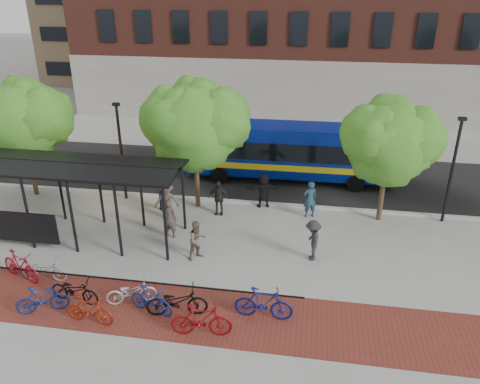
% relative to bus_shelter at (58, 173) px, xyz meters
% --- Properties ---
extents(ground, '(160.00, 160.00, 0.00)m').
position_rel_bus_shelter_xyz_m(ground, '(8.13, 0.48, -3.00)').
color(ground, '#9E9E99').
rests_on(ground, ground).
extents(asphalt_street, '(160.00, 8.00, 0.01)m').
position_rel_bus_shelter_xyz_m(asphalt_street, '(8.13, 8.48, -2.99)').
color(asphalt_street, black).
rests_on(asphalt_street, ground).
extents(curb, '(160.00, 0.25, 0.12)m').
position_rel_bus_shelter_xyz_m(curb, '(8.13, 4.48, -2.94)').
color(curb, '#B7B7B2').
rests_on(curb, ground).
extents(brick_strip, '(24.00, 3.00, 0.01)m').
position_rel_bus_shelter_xyz_m(brick_strip, '(6.13, -4.52, -3.00)').
color(brick_strip, maroon).
rests_on(brick_strip, ground).
extents(bike_rack_rail, '(12.00, 0.05, 0.95)m').
position_rel_bus_shelter_xyz_m(bike_rack_rail, '(4.83, -3.62, -3.00)').
color(bike_rack_rail, black).
rests_on(bike_rack_rail, ground).
extents(bus_shelter, '(10.60, 3.07, 3.60)m').
position_rel_bus_shelter_xyz_m(bus_shelter, '(0.00, 0.00, 0.00)').
color(bus_shelter, black).
rests_on(bus_shelter, ground).
extents(tree_a, '(4.90, 4.00, 6.18)m').
position_rel_bus_shelter_xyz_m(tree_a, '(-3.77, 3.83, 1.24)').
color(tree_a, '#382619').
rests_on(tree_a, ground).
extents(tree_b, '(5.15, 4.20, 6.47)m').
position_rel_bus_shelter_xyz_m(tree_b, '(5.23, 3.83, 1.46)').
color(tree_b, '#382619').
rests_on(tree_b, ground).
extents(tree_c, '(4.66, 3.80, 5.92)m').
position_rel_bus_shelter_xyz_m(tree_c, '(14.22, 3.83, 1.06)').
color(tree_c, '#382619').
rests_on(tree_c, ground).
extents(lamp_post_left, '(0.35, 0.20, 5.12)m').
position_rel_bus_shelter_xyz_m(lamp_post_left, '(1.13, 4.08, -0.25)').
color(lamp_post_left, black).
rests_on(lamp_post_left, ground).
extents(lamp_post_right, '(0.35, 0.20, 5.12)m').
position_rel_bus_shelter_xyz_m(lamp_post_right, '(17.13, 4.08, -0.25)').
color(lamp_post_right, black).
rests_on(lamp_post_right, ground).
extents(bus, '(11.84, 2.93, 3.19)m').
position_rel_bus_shelter_xyz_m(bus, '(9.40, 8.16, -1.17)').
color(bus, navy).
rests_on(bus, ground).
extents(bike_1, '(2.05, 1.23, 1.19)m').
position_rel_bus_shelter_xyz_m(bike_1, '(-0.02, -3.58, -2.40)').
color(bike_1, maroon).
rests_on(bike_1, ground).
extents(bike_2, '(1.82, 0.70, 0.94)m').
position_rel_bus_shelter_xyz_m(bike_2, '(0.92, -3.52, -2.53)').
color(bike_2, '#A1A2A4').
rests_on(bike_2, ground).
extents(bike_3, '(1.82, 1.18, 1.07)m').
position_rel_bus_shelter_xyz_m(bike_3, '(1.88, -5.28, -2.47)').
color(bike_3, navy).
rests_on(bike_3, ground).
extents(bike_4, '(1.98, 0.91, 1.00)m').
position_rel_bus_shelter_xyz_m(bike_4, '(2.71, -4.57, -2.50)').
color(bike_4, black).
rests_on(bike_4, ground).
extents(bike_5, '(1.80, 0.68, 1.06)m').
position_rel_bus_shelter_xyz_m(bike_5, '(3.74, -5.56, -2.47)').
color(bike_5, maroon).
rests_on(bike_5, ground).
extents(bike_6, '(1.88, 1.23, 0.93)m').
position_rel_bus_shelter_xyz_m(bike_6, '(4.73, -4.29, -2.53)').
color(bike_6, '#B8B7BA').
rests_on(bike_6, ground).
extents(bike_7, '(1.79, 0.94, 1.03)m').
position_rel_bus_shelter_xyz_m(bike_7, '(5.61, -4.70, -2.48)').
color(bike_7, navy).
rests_on(bike_7, ground).
extents(bike_8, '(2.22, 1.17, 1.11)m').
position_rel_bus_shelter_xyz_m(bike_8, '(6.52, -4.67, -2.44)').
color(bike_8, black).
rests_on(bike_8, ground).
extents(bike_9, '(2.05, 0.79, 1.20)m').
position_rel_bus_shelter_xyz_m(bike_9, '(7.59, -5.53, -2.40)').
color(bike_9, maroon).
rests_on(bike_9, ground).
extents(bike_11, '(2.03, 0.62, 1.21)m').
position_rel_bus_shelter_xyz_m(bike_11, '(9.47, -4.35, -2.39)').
color(bike_11, navy).
rests_on(bike_11, ground).
extents(pedestrian_1, '(0.73, 0.53, 1.86)m').
position_rel_bus_shelter_xyz_m(pedestrian_1, '(4.68, 0.51, -2.07)').
color(pedestrian_1, '#423835').
rests_on(pedestrian_1, ground).
extents(pedestrian_2, '(0.93, 0.75, 1.83)m').
position_rel_bus_shelter_xyz_m(pedestrian_2, '(3.53, 3.14, -2.09)').
color(pedestrian_2, '#1E2646').
rests_on(pedestrian_2, ground).
extents(pedestrian_3, '(1.29, 0.82, 1.91)m').
position_rel_bus_shelter_xyz_m(pedestrian_3, '(4.06, 2.11, -2.04)').
color(pedestrian_3, brown).
rests_on(pedestrian_3, ground).
extents(pedestrian_4, '(1.05, 0.48, 1.75)m').
position_rel_bus_shelter_xyz_m(pedestrian_4, '(6.37, 3.07, -2.12)').
color(pedestrian_4, black).
rests_on(pedestrian_4, ground).
extents(pedestrian_5, '(1.74, 0.94, 1.79)m').
position_rel_bus_shelter_xyz_m(pedestrian_5, '(8.45, 4.28, -2.10)').
color(pedestrian_5, black).
rests_on(pedestrian_5, ground).
extents(pedestrian_7, '(0.80, 0.68, 1.86)m').
position_rel_bus_shelter_xyz_m(pedestrian_7, '(10.79, 3.52, -2.07)').
color(pedestrian_7, '#223C51').
rests_on(pedestrian_7, ground).
extents(pedestrian_8, '(1.04, 1.04, 1.71)m').
position_rel_bus_shelter_xyz_m(pedestrian_8, '(6.35, -1.02, -2.15)').
color(pedestrian_8, brown).
rests_on(pedestrian_8, ground).
extents(pedestrian_9, '(0.80, 1.22, 1.77)m').
position_rel_bus_shelter_xyz_m(pedestrian_9, '(11.01, -0.32, -2.11)').
color(pedestrian_9, '#262626').
rests_on(pedestrian_9, ground).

